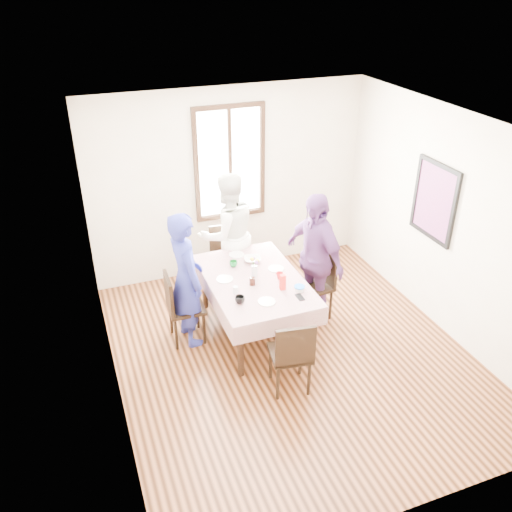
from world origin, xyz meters
The scene contains 31 objects.
ground centered at (0.00, 0.00, 0.00)m, with size 4.50×4.50×0.00m, color black.
back_wall centered at (0.00, 2.25, 1.35)m, with size 4.00×4.00×0.00m, color beige.
right_wall centered at (2.00, 0.00, 1.35)m, with size 4.50×4.50×0.00m, color beige.
window_frame centered at (0.00, 2.23, 1.65)m, with size 1.02×0.06×1.62m, color black.
window_pane centered at (0.00, 2.24, 1.65)m, with size 0.90×0.02×1.50m, color white.
art_poster centered at (1.98, 0.30, 1.55)m, with size 0.04×0.76×0.96m, color red.
dining_table centered at (-0.25, 0.58, 0.38)m, with size 0.99×1.57×0.75m, color black.
tablecloth centered at (-0.25, 0.58, 0.76)m, with size 1.11×1.69×0.01m, color #5C0D18.
chair_left centered at (-1.07, 0.73, 0.46)m, with size 0.42×0.42×0.91m, color black.
chair_right centered at (0.57, 0.63, 0.46)m, with size 0.42×0.42×0.91m, color black.
chair_far centered at (-0.25, 1.66, 0.46)m, with size 0.42×0.42×0.91m, color black.
chair_near centered at (-0.25, -0.50, 0.46)m, with size 0.42×0.42×0.91m, color black.
person_left centered at (-1.05, 0.73, 0.85)m, with size 0.62×0.40×1.69m, color navy.
person_far centered at (-0.25, 1.64, 0.87)m, with size 0.85×0.66×1.74m, color white.
person_right centered at (0.55, 0.63, 0.86)m, with size 1.01×0.42×1.73m, color #5D346C.
mug_black centered at (-0.58, 0.15, 0.81)m, with size 0.11×0.11×0.09m, color black.
mug_flag centered at (0.03, 0.48, 0.80)m, with size 0.09×0.09×0.08m, color red.
mug_green centered at (-0.39, 0.95, 0.80)m, with size 0.10×0.10×0.08m, color #0C7226.
serving_bowl centered at (-0.13, 0.99, 0.79)m, with size 0.22×0.22×0.05m, color white.
juice_carton centered at (-0.03, 0.25, 0.86)m, with size 0.06×0.06×0.19m, color red.
butter_tub centered at (0.14, 0.15, 0.79)m, with size 0.11×0.11×0.05m, color white.
jam_jar centered at (-0.32, 0.47, 0.81)m, with size 0.07×0.07×0.10m, color black.
drinking_glass centered at (-0.56, 0.36, 0.81)m, with size 0.06×0.06×0.09m, color silver.
smartphone centered at (0.09, 0.02, 0.77)m, with size 0.07×0.14×0.01m, color black.
flower_vase centered at (-0.23, 0.64, 0.83)m, with size 0.07×0.07×0.14m, color silver.
plate_left centered at (-0.59, 0.69, 0.77)m, with size 0.20×0.20×0.01m, color white.
plate_right centered at (0.08, 0.71, 0.77)m, with size 0.20×0.20×0.01m, color white.
plate_far centered at (-0.26, 1.22, 0.77)m, with size 0.20×0.20×0.01m, color white.
plate_near centered at (-0.30, 0.07, 0.77)m, with size 0.20×0.20×0.01m, color white.
butter_lid centered at (0.14, 0.15, 0.82)m, with size 0.12×0.12×0.01m, color blue.
flower_bunch centered at (-0.23, 0.64, 0.96)m, with size 0.09×0.09×0.10m, color yellow, non-canonical shape.
Camera 1 is at (-2.16, -4.56, 4.09)m, focal length 37.59 mm.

